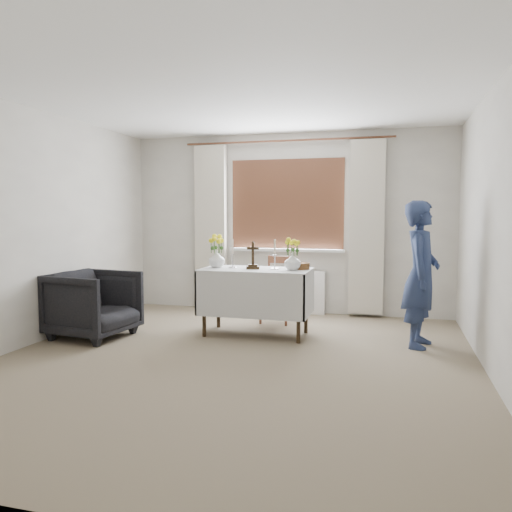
{
  "coord_description": "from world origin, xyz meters",
  "views": [
    {
      "loc": [
        1.43,
        -4.37,
        1.39
      ],
      "look_at": [
        -0.01,
        0.86,
        0.93
      ],
      "focal_mm": 35.0,
      "sensor_mm": 36.0,
      "label": 1
    }
  ],
  "objects": [
    {
      "name": "person",
      "position": [
        1.72,
        1.04,
        0.76
      ],
      "size": [
        0.46,
        0.61,
        1.52
      ],
      "primitive_type": "imported",
      "rotation": [
        0.0,
        0.0,
        1.39
      ],
      "color": "navy",
      "rests_on": "ground"
    },
    {
      "name": "candlestick_right",
      "position": [
        0.15,
        1.1,
        0.93
      ],
      "size": [
        0.12,
        0.12,
        0.34
      ],
      "primitive_type": null,
      "rotation": [
        0.0,
        0.0,
        -0.3
      ],
      "color": "silver",
      "rests_on": "altar_table"
    },
    {
      "name": "radiator",
      "position": [
        0.0,
        2.42,
        0.3
      ],
      "size": [
        1.1,
        0.1,
        0.6
      ],
      "primitive_type": "cube",
      "color": "white",
      "rests_on": "ground"
    },
    {
      "name": "candlestick_left",
      "position": [
        -0.34,
        1.07,
        0.93
      ],
      "size": [
        0.1,
        0.1,
        0.33
      ],
      "primitive_type": null,
      "rotation": [
        0.0,
        0.0,
        -0.1
      ],
      "color": "silver",
      "rests_on": "altar_table"
    },
    {
      "name": "wicker_basket",
      "position": [
        0.44,
        1.16,
        0.8
      ],
      "size": [
        0.26,
        0.26,
        0.07
      ],
      "primitive_type": "cylinder",
      "rotation": [
        0.0,
        0.0,
        -0.42
      ],
      "color": "brown",
      "rests_on": "altar_table"
    },
    {
      "name": "armchair",
      "position": [
        -1.79,
        0.48,
        0.38
      ],
      "size": [
        0.92,
        0.9,
        0.75
      ],
      "primitive_type": "imported",
      "rotation": [
        0.0,
        0.0,
        1.44
      ],
      "color": "black",
      "rests_on": "ground"
    },
    {
      "name": "wooden_cross",
      "position": [
        -0.09,
        1.05,
        0.92
      ],
      "size": [
        0.17,
        0.13,
        0.31
      ],
      "primitive_type": null,
      "rotation": [
        0.0,
        0.0,
        0.22
      ],
      "color": "black",
      "rests_on": "altar_table"
    },
    {
      "name": "wooden_chair",
      "position": [
        0.03,
        1.77,
        0.42
      ],
      "size": [
        0.42,
        0.42,
        0.85
      ],
      "primitive_type": null,
      "rotation": [
        0.0,
        0.0,
        -0.08
      ],
      "color": "brown",
      "rests_on": "ground"
    },
    {
      "name": "altar_table",
      "position": [
        -0.06,
        1.06,
        0.38
      ],
      "size": [
        1.24,
        0.64,
        0.76
      ],
      "primitive_type": "cube",
      "color": "silver",
      "rests_on": "ground"
    },
    {
      "name": "flower_vase_right",
      "position": [
        0.36,
        1.06,
        0.86
      ],
      "size": [
        0.24,
        0.24,
        0.19
      ],
      "primitive_type": "imported",
      "rotation": [
        0.0,
        0.0,
        -0.39
      ],
      "color": "white",
      "rests_on": "altar_table"
    },
    {
      "name": "flower_vase_left",
      "position": [
        -0.54,
        1.08,
        0.86
      ],
      "size": [
        0.2,
        0.2,
        0.2
      ],
      "primitive_type": "imported",
      "rotation": [
        0.0,
        0.0,
        -0.03
      ],
      "color": "white",
      "rests_on": "altar_table"
    },
    {
      "name": "ground",
      "position": [
        0.0,
        0.0,
        0.0
      ],
      "size": [
        5.0,
        5.0,
        0.0
      ],
      "primitive_type": "plane",
      "color": "#7F6958",
      "rests_on": "ground"
    }
  ]
}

